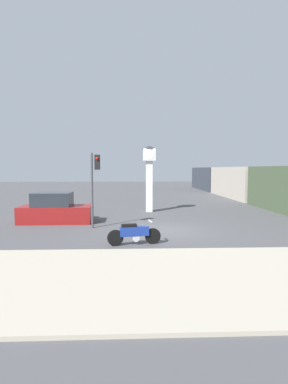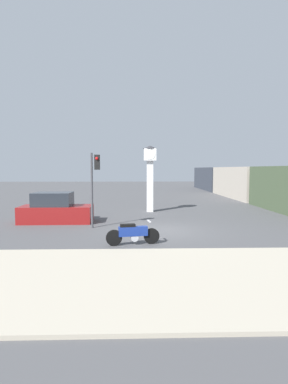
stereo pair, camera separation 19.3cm
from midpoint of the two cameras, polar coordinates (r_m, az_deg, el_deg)
name	(u,v)px [view 2 (the right image)]	position (r m, az deg, el deg)	size (l,w,h in m)	color
ground_plane	(162,231)	(15.63, 3.86, -7.37)	(120.00, 120.00, 0.00)	#4C4C4F
sidewalk_strip	(183,278)	(9.09, 8.14, -15.84)	(36.00, 6.00, 0.10)	#B2A893
motorcycle	(133,233)	(12.69, -1.69, -7.90)	(2.26, 0.64, 1.01)	black
clock_tower	(150,169)	(22.18, 1.39, 4.48)	(1.07, 1.07, 4.88)	white
freight_train	(239,182)	(35.41, 17.83, 1.80)	(2.80, 37.43, 3.40)	#425138
traffic_light	(94,176)	(16.27, -9.08, 2.95)	(0.50, 0.35, 4.05)	#47474C
parked_car	(56,210)	(18.59, -16.21, -3.30)	(4.22, 1.85, 1.80)	maroon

